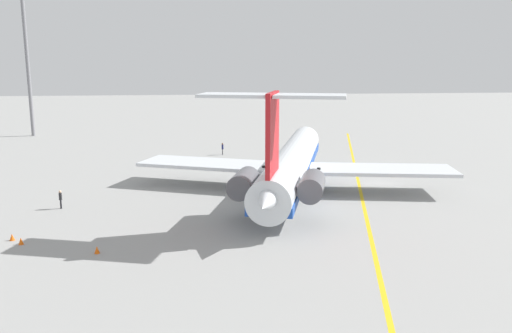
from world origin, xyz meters
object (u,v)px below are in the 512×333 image
Objects in this scene: safety_cone_nose at (97,250)px; safety_cone_wingtip at (12,237)px; ground_crew_near_nose at (60,197)px; safety_cone_tail at (21,241)px; light_mast at (26,49)px; main_jetliner at (291,164)px; ground_crew_near_tail at (223,147)px.

safety_cone_nose is 8.11m from safety_cone_wingtip.
ground_crew_near_nose is 14.01m from safety_cone_nose.
safety_cone_tail is at bearing -136.43° from safety_cone_wingtip.
light_mast is (53.63, 17.97, 15.17)m from ground_crew_near_nose.
main_jetliner is 21.41× the size of ground_crew_near_nose.
safety_cone_nose and safety_cone_wingtip have the same top height.
safety_cone_wingtip is at bearing -165.35° from light_mast.
safety_cone_tail is (-10.13, 0.57, -0.88)m from ground_crew_near_nose.
safety_cone_nose is at bearing 76.04° from ground_crew_near_tail.
ground_crew_near_tail is 3.31× the size of safety_cone_tail.
safety_cone_wingtip is at bearing 62.68° from safety_cone_nose.
ground_crew_near_tail is at bearing -15.67° from safety_cone_nose.
light_mast reaches higher than main_jetliner.
safety_cone_tail is at bearing 137.24° from main_jetliner.
ground_crew_near_tail is 3.31× the size of safety_cone_nose.
ground_crew_near_nose reaches higher than safety_cone_nose.
safety_cone_wingtip is 66.77m from light_mast.
ground_crew_near_nose is 3.30× the size of safety_cone_nose.
ground_crew_near_nose is 10.18m from safety_cone_tail.
ground_crew_near_tail is 42.23m from safety_cone_tail.
ground_crew_near_nose is 0.06× the size of light_mast.
main_jetliner is 28.10m from safety_cone_wingtip.
main_jetliner reaches higher than ground_crew_near_nose.
safety_cone_nose is 1.00× the size of safety_cone_tail.
light_mast reaches higher than safety_cone_nose.
ground_crew_near_nose is 3.30× the size of safety_cone_tail.
light_mast is at bearing 74.87° from ground_crew_near_nose.
main_jetliner is 70.72× the size of safety_cone_tail.
ground_crew_near_tail is at bearing -125.93° from light_mast.
safety_cone_tail is at bearing 66.92° from ground_crew_near_tail.
safety_cone_nose is (-41.00, 11.50, -0.88)m from ground_crew_near_tail.
main_jetliner reaches higher than safety_cone_nose.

